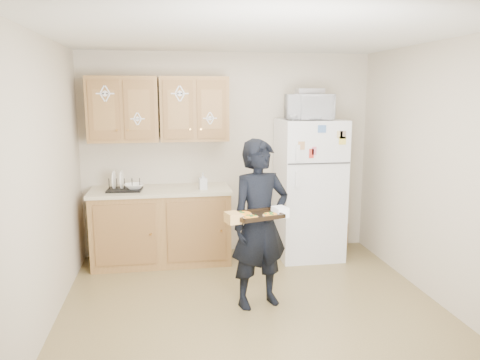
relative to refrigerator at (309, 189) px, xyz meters
The scene contains 22 objects.
floor 1.92m from the refrigerator, 123.60° to the right, with size 3.60×3.60×0.00m, color brown.
ceiling 2.38m from the refrigerator, 123.60° to the right, with size 3.60×3.60×0.00m, color white.
wall_back 1.10m from the refrigerator, 158.72° to the left, with size 3.60×0.04×2.50m, color beige.
wall_front 3.39m from the refrigerator, 106.39° to the right, with size 3.60×0.04×2.50m, color beige.
wall_left 3.13m from the refrigerator, 152.53° to the right, with size 0.04×3.60×2.50m, color beige.
wall_right 1.71m from the refrigerator, 59.27° to the right, with size 0.04×3.60×2.50m, color beige.
refrigerator is the anchor object (origin of this frame).
base_cabinet 1.85m from the refrigerator, behind, with size 1.60×0.60×0.86m, color brown.
countertop 1.80m from the refrigerator, behind, with size 1.64×0.64×0.04m, color beige.
upper_cab_left 2.41m from the refrigerator, behind, with size 0.80×0.33×0.75m, color brown.
upper_cab_right 1.70m from the refrigerator, behind, with size 0.80×0.33×0.75m, color brown.
cereal_box 0.89m from the refrigerator, 24.99° to the left, with size 0.20×0.07×0.32m, color gold.
person 1.54m from the refrigerator, 124.48° to the right, with size 0.58×0.38×1.60m, color black.
baking_tray 1.83m from the refrigerator, 121.54° to the right, with size 0.40×0.29×0.04m, color black.
pizza_front_left 1.95m from the refrigerator, 121.93° to the right, with size 0.13×0.13×0.02m, color orange.
pizza_front_right 1.81m from the refrigerator, 117.97° to the right, with size 0.13×0.13×0.02m, color orange.
pizza_back_left 1.86m from the refrigerator, 125.01° to the right, with size 0.13×0.13×0.02m, color orange.
microwave 1.00m from the refrigerator, 130.70° to the right, with size 0.54×0.37×0.30m, color white.
foil_pan 1.18m from the refrigerator, 144.73° to the right, with size 0.31×0.22×0.07m, color #B9B9C0.
dish_rack 2.21m from the refrigerator, behind, with size 0.39×0.29×0.16m, color black.
bowl 2.10m from the refrigerator, behind, with size 0.23×0.23×0.06m, color white.
soap_bottle 1.32m from the refrigerator, behind, with size 0.09×0.09×0.20m, color white.
Camera 1 is at (-0.77, -3.99, 2.01)m, focal length 35.00 mm.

